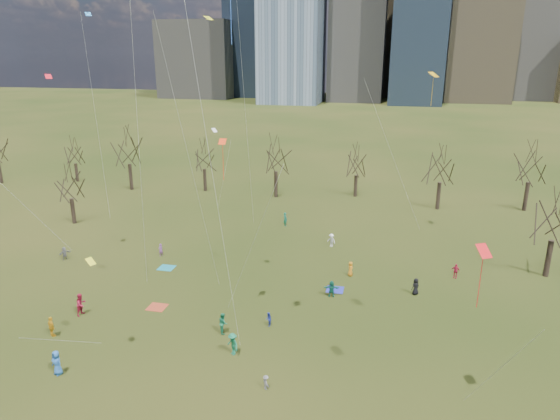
% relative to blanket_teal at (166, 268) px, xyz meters
% --- Properties ---
extents(ground, '(500.00, 500.00, 0.00)m').
position_rel_blanket_teal_xyz_m(ground, '(12.02, -11.42, -0.01)').
color(ground, black).
rests_on(ground, ground).
extents(downtown_skyline, '(212.50, 78.00, 118.00)m').
position_rel_blanket_teal_xyz_m(downtown_skyline, '(9.58, 199.23, 38.99)').
color(downtown_skyline, slate).
rests_on(downtown_skyline, ground).
extents(bare_tree_row, '(113.04, 29.80, 9.50)m').
position_rel_blanket_teal_xyz_m(bare_tree_row, '(11.93, 25.81, 6.10)').
color(bare_tree_row, black).
rests_on(bare_tree_row, ground).
extents(blanket_teal, '(1.60, 1.50, 0.03)m').
position_rel_blanket_teal_xyz_m(blanket_teal, '(0.00, 0.00, 0.00)').
color(blanket_teal, teal).
rests_on(blanket_teal, ground).
extents(blanket_navy, '(1.60, 1.50, 0.03)m').
position_rel_blanket_teal_xyz_m(blanket_navy, '(17.74, -1.10, 0.00)').
color(blanket_navy, '#242DAC').
rests_on(blanket_navy, ground).
extents(blanket_crimson, '(1.60, 1.50, 0.03)m').
position_rel_blanket_teal_xyz_m(blanket_crimson, '(2.84, -7.99, 0.00)').
color(blanket_crimson, '#AD3D22').
rests_on(blanket_crimson, ground).
extents(person_0, '(1.04, 0.87, 1.82)m').
position_rel_blanket_teal_xyz_m(person_0, '(0.42, -18.32, 0.90)').
color(person_0, '#2860AF').
rests_on(person_0, ground).
extents(person_2, '(0.91, 1.08, 1.97)m').
position_rel_blanket_teal_xyz_m(person_2, '(-2.83, -10.58, 0.97)').
color(person_2, '#A71735').
rests_on(person_2, ground).
extents(person_3, '(0.73, 0.76, 1.04)m').
position_rel_blanket_teal_xyz_m(person_3, '(14.96, -16.70, 0.50)').
color(person_3, slate).
rests_on(person_3, ground).
extents(person_4, '(1.08, 0.87, 1.72)m').
position_rel_blanket_teal_xyz_m(person_4, '(-3.08, -14.16, 0.85)').
color(person_4, gold).
rests_on(person_4, ground).
extents(person_5, '(1.51, 0.69, 1.57)m').
position_rel_blanket_teal_xyz_m(person_5, '(17.58, -2.56, 0.77)').
color(person_5, '#176A52').
rests_on(person_5, ground).
extents(person_6, '(0.92, 0.89, 1.60)m').
position_rel_blanket_teal_xyz_m(person_6, '(25.10, -0.40, 0.78)').
color(person_6, black).
rests_on(person_6, ground).
extents(person_7, '(0.52, 0.61, 1.43)m').
position_rel_blanket_teal_xyz_m(person_7, '(-1.99, 2.87, 0.70)').
color(person_7, '#8D4E9D').
rests_on(person_7, ground).
extents(person_8, '(0.56, 0.66, 1.20)m').
position_rel_blanket_teal_xyz_m(person_8, '(13.18, -8.83, 0.58)').
color(person_8, '#2637A6').
rests_on(person_8, ground).
extents(person_9, '(1.15, 0.96, 1.55)m').
position_rel_blanket_teal_xyz_m(person_9, '(16.01, 9.81, 0.76)').
color(person_9, white).
rests_on(person_9, ground).
extents(person_10, '(0.94, 0.57, 1.50)m').
position_rel_blanket_teal_xyz_m(person_10, '(29.09, 4.15, 0.73)').
color(person_10, '#BC1A3D').
rests_on(person_10, ground).
extents(person_11, '(0.98, 1.39, 1.44)m').
position_rel_blanket_teal_xyz_m(person_11, '(-11.66, -0.38, 0.71)').
color(person_11, slate).
rests_on(person_11, ground).
extents(person_12, '(0.63, 0.83, 1.52)m').
position_rel_blanket_teal_xyz_m(person_12, '(18.87, 2.32, 0.74)').
color(person_12, orange).
rests_on(person_12, ground).
extents(person_13, '(0.76, 0.78, 1.80)m').
position_rel_blanket_teal_xyz_m(person_13, '(9.28, 15.70, 0.88)').
color(person_13, '#1A765C').
rests_on(person_13, ground).
extents(person_14, '(0.96, 1.04, 1.72)m').
position_rel_blanket_teal_xyz_m(person_14, '(9.90, -10.63, 0.85)').
color(person_14, '#19724C').
rests_on(person_14, ground).
extents(person_15, '(1.29, 1.20, 1.75)m').
position_rel_blanket_teal_xyz_m(person_15, '(11.58, -13.35, 0.86)').
color(person_15, '#19724C').
rests_on(person_15, ground).
extents(kites_airborne, '(61.25, 41.88, 29.84)m').
position_rel_blanket_teal_xyz_m(kites_airborne, '(15.83, -3.23, 13.87)').
color(kites_airborne, '#FF4115').
rests_on(kites_airborne, ground).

